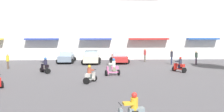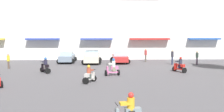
{
  "view_description": "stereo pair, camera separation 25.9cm",
  "coord_description": "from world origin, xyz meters",
  "px_view_note": "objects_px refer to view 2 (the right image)",
  "views": [
    {
      "loc": [
        0.54,
        -6.58,
        4.16
      ],
      "look_at": [
        1.71,
        18.76,
        1.63
      ],
      "focal_mm": 42.83,
      "sensor_mm": 36.0,
      "label": 1
    },
    {
      "loc": [
        0.8,
        -6.59,
        4.16
      ],
      "look_at": [
        1.71,
        18.76,
        1.63
      ],
      "focal_mm": 42.83,
      "sensor_mm": 36.0,
      "label": 2
    }
  ],
  "objects_px": {
    "pedestrian_4": "(8,60)",
    "pedestrian_1": "(146,54)",
    "parked_car_0": "(67,57)",
    "scooter_rider_8": "(113,69)",
    "parked_car_1": "(92,57)",
    "parked_car_2": "(120,57)",
    "pedestrian_0": "(197,57)",
    "scooter_rider_5": "(45,66)",
    "scooter_rider_2": "(180,66)",
    "scooter_rider_3": "(89,75)",
    "pedestrian_2": "(172,56)"
  },
  "relations": [
    {
      "from": "parked_car_2",
      "to": "scooter_rider_3",
      "type": "height_order",
      "value": "parked_car_2"
    },
    {
      "from": "pedestrian_4",
      "to": "pedestrian_2",
      "type": "bearing_deg",
      "value": 8.43
    },
    {
      "from": "scooter_rider_3",
      "to": "scooter_rider_8",
      "type": "height_order",
      "value": "scooter_rider_8"
    },
    {
      "from": "scooter_rider_5",
      "to": "pedestrian_0",
      "type": "xyz_separation_m",
      "value": [
        16.68,
        5.57,
        0.31
      ]
    },
    {
      "from": "parked_car_0",
      "to": "scooter_rider_3",
      "type": "relative_size",
      "value": 2.83
    },
    {
      "from": "parked_car_1",
      "to": "scooter_rider_5",
      "type": "distance_m",
      "value": 8.38
    },
    {
      "from": "parked_car_0",
      "to": "scooter_rider_5",
      "type": "height_order",
      "value": "scooter_rider_5"
    },
    {
      "from": "pedestrian_4",
      "to": "pedestrian_1",
      "type": "bearing_deg",
      "value": 18.69
    },
    {
      "from": "pedestrian_2",
      "to": "parked_car_2",
      "type": "bearing_deg",
      "value": 163.19
    },
    {
      "from": "parked_car_0",
      "to": "scooter_rider_5",
      "type": "xyz_separation_m",
      "value": [
        -1.02,
        -8.12,
        -0.08
      ]
    },
    {
      "from": "parked_car_2",
      "to": "scooter_rider_5",
      "type": "distance_m",
      "value": 10.71
    },
    {
      "from": "pedestrian_1",
      "to": "parked_car_1",
      "type": "bearing_deg",
      "value": -172.06
    },
    {
      "from": "pedestrian_2",
      "to": "pedestrian_0",
      "type": "bearing_deg",
      "value": -1.92
    },
    {
      "from": "pedestrian_1",
      "to": "pedestrian_2",
      "type": "xyz_separation_m",
      "value": [
        2.76,
        -2.54,
        0.03
      ]
    },
    {
      "from": "pedestrian_0",
      "to": "scooter_rider_3",
      "type": "bearing_deg",
      "value": -139.46
    },
    {
      "from": "parked_car_2",
      "to": "pedestrian_2",
      "type": "distance_m",
      "value": 6.39
    },
    {
      "from": "parked_car_0",
      "to": "scooter_rider_2",
      "type": "distance_m",
      "value": 14.47
    },
    {
      "from": "scooter_rider_3",
      "to": "pedestrian_2",
      "type": "height_order",
      "value": "pedestrian_2"
    },
    {
      "from": "parked_car_1",
      "to": "scooter_rider_2",
      "type": "xyz_separation_m",
      "value": [
        8.8,
        -7.25,
        -0.16
      ]
    },
    {
      "from": "parked_car_2",
      "to": "scooter_rider_2",
      "type": "bearing_deg",
      "value": -54.53
    },
    {
      "from": "scooter_rider_2",
      "to": "scooter_rider_3",
      "type": "distance_m",
      "value": 9.84
    },
    {
      "from": "scooter_rider_5",
      "to": "scooter_rider_8",
      "type": "xyz_separation_m",
      "value": [
        6.38,
        -1.73,
        0.02
      ]
    },
    {
      "from": "parked_car_2",
      "to": "pedestrian_4",
      "type": "height_order",
      "value": "pedestrian_4"
    },
    {
      "from": "parked_car_2",
      "to": "pedestrian_0",
      "type": "xyz_separation_m",
      "value": [
        9.04,
        -1.94,
        0.19
      ]
    },
    {
      "from": "parked_car_0",
      "to": "scooter_rider_5",
      "type": "distance_m",
      "value": 8.19
    },
    {
      "from": "parked_car_2",
      "to": "pedestrian_0",
      "type": "distance_m",
      "value": 9.25
    },
    {
      "from": "scooter_rider_5",
      "to": "scooter_rider_8",
      "type": "relative_size",
      "value": 0.97
    },
    {
      "from": "parked_car_0",
      "to": "pedestrian_1",
      "type": "relative_size",
      "value": 2.41
    },
    {
      "from": "scooter_rider_2",
      "to": "scooter_rider_5",
      "type": "distance_m",
      "value": 12.99
    },
    {
      "from": "scooter_rider_8",
      "to": "scooter_rider_3",
      "type": "bearing_deg",
      "value": -121.32
    },
    {
      "from": "parked_car_2",
      "to": "pedestrian_1",
      "type": "height_order",
      "value": "pedestrian_1"
    },
    {
      "from": "pedestrian_0",
      "to": "pedestrian_1",
      "type": "bearing_deg",
      "value": 155.18
    },
    {
      "from": "scooter_rider_8",
      "to": "pedestrian_2",
      "type": "bearing_deg",
      "value": 45.1
    },
    {
      "from": "pedestrian_1",
      "to": "pedestrian_2",
      "type": "distance_m",
      "value": 3.75
    },
    {
      "from": "parked_car_2",
      "to": "scooter_rider_3",
      "type": "relative_size",
      "value": 2.75
    },
    {
      "from": "parked_car_2",
      "to": "scooter_rider_2",
      "type": "xyz_separation_m",
      "value": [
        5.35,
        -7.51,
        -0.13
      ]
    },
    {
      "from": "parked_car_0",
      "to": "scooter_rider_3",
      "type": "distance_m",
      "value": 13.46
    },
    {
      "from": "scooter_rider_8",
      "to": "pedestrian_4",
      "type": "xyz_separation_m",
      "value": [
        -10.88,
        4.69,
        0.29
      ]
    },
    {
      "from": "pedestrian_1",
      "to": "scooter_rider_5",
      "type": "bearing_deg",
      "value": -143.25
    },
    {
      "from": "parked_car_1",
      "to": "pedestrian_1",
      "type": "height_order",
      "value": "pedestrian_1"
    },
    {
      "from": "parked_car_2",
      "to": "scooter_rider_5",
      "type": "relative_size",
      "value": 2.62
    },
    {
      "from": "parked_car_0",
      "to": "scooter_rider_8",
      "type": "distance_m",
      "value": 11.22
    },
    {
      "from": "pedestrian_0",
      "to": "scooter_rider_5",
      "type": "bearing_deg",
      "value": -161.54
    },
    {
      "from": "scooter_rider_2",
      "to": "parked_car_0",
      "type": "bearing_deg",
      "value": 145.85
    },
    {
      "from": "pedestrian_2",
      "to": "parked_car_1",
      "type": "bearing_deg",
      "value": 170.57
    },
    {
      "from": "parked_car_0",
      "to": "parked_car_1",
      "type": "xyz_separation_m",
      "value": [
        3.17,
        -0.87,
        0.07
      ]
    },
    {
      "from": "scooter_rider_5",
      "to": "scooter_rider_8",
      "type": "bearing_deg",
      "value": -15.16
    },
    {
      "from": "parked_car_2",
      "to": "scooter_rider_2",
      "type": "distance_m",
      "value": 9.22
    },
    {
      "from": "scooter_rider_5",
      "to": "pedestrian_2",
      "type": "height_order",
      "value": "pedestrian_2"
    },
    {
      "from": "parked_car_2",
      "to": "pedestrian_0",
      "type": "relative_size",
      "value": 2.45
    }
  ]
}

